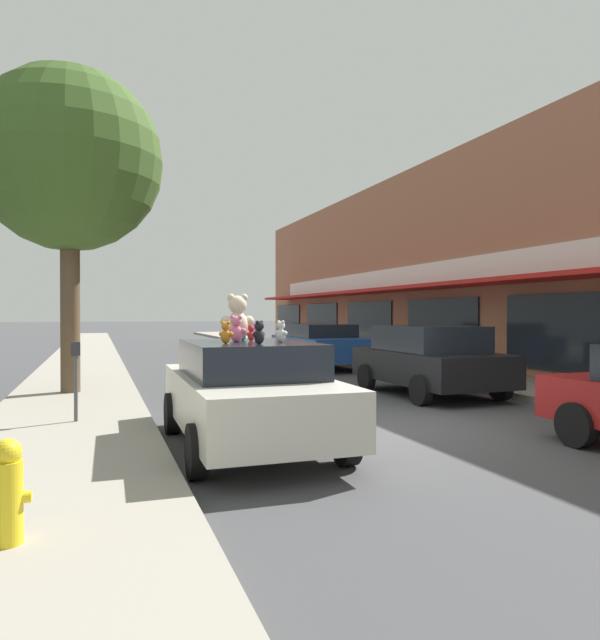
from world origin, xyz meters
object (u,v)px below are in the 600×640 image
Objects in this scene: teddy_bear_black at (259,333)px; parked_car_far_right at (318,344)px; teddy_bear_white at (281,332)px; teddy_bear_orange at (226,333)px; teddy_bear_teal at (243,333)px; parking_meter at (76,371)px; fire_hydrant at (7,491)px; parked_car_far_center at (429,359)px; plush_art_car at (249,391)px; teddy_bear_giant at (237,318)px; teddy_bear_purple at (257,332)px; teddy_bear_pink at (236,329)px; teddy_bear_red at (251,333)px; street_tree at (70,161)px.

teddy_bear_black is 0.07× the size of parked_car_far_right.
teddy_bear_white reaches higher than parked_car_far_right.
teddy_bear_black is 0.50m from teddy_bear_orange.
teddy_bear_orange is (-0.37, 0.33, -0.00)m from teddy_bear_black.
teddy_bear_teal is 0.18× the size of parking_meter.
parking_meter is at bearing 86.44° from fire_hydrant.
parked_car_far_center is (4.83, 3.88, -0.79)m from teddy_bear_white.
teddy_bear_orange is 3.67m from fire_hydrant.
plush_art_car is 14.02× the size of teddy_bear_white.
teddy_bear_giant is at bearing -35.41° from parking_meter.
teddy_bear_purple reaches higher than fire_hydrant.
teddy_bear_black is 0.39× the size of fire_hydrant.
plush_art_car is 3.34× the size of parking_meter.
parked_car_far_right is at bearing -48.19° from teddy_bear_white.
parked_car_far_center is at bearing -116.21° from teddy_bear_pink.
teddy_bear_orange reaches higher than plush_art_car.
teddy_bear_pink is 3.04m from parking_meter.
teddy_bear_red is 0.38m from teddy_bear_pink.
plush_art_car is 11.34× the size of teddy_bear_pink.
teddy_bear_giant reaches higher than teddy_bear_pink.
street_tree is at bearing -6.22° from teddy_bear_teal.
teddy_bear_red is (0.09, 0.22, 0.81)m from plush_art_car.
teddy_bear_giant is 1.83× the size of teddy_bear_pink.
teddy_bear_red is at bearing -64.17° from street_tree.
teddy_bear_pink is 7.13m from street_tree.
teddy_bear_giant reaches higher than parked_car_far_center.
parked_car_far_right is (5.21, 10.55, 0.03)m from plush_art_car.
teddy_bear_white is (0.41, 0.37, -0.00)m from teddy_bear_black.
parked_car_far_center is 9.15m from street_tree.
teddy_bear_red is 4.37m from fire_hydrant.
street_tree is 9.89m from fire_hydrant.
teddy_bear_orange reaches higher than fire_hydrant.
teddy_bear_purple is 5.88m from parked_car_far_center.
fire_hydrant is at bearing -90.55° from street_tree.
parked_car_far_center is (5.24, 4.26, -0.79)m from teddy_bear_black.
teddy_bear_black is 1.21m from teddy_bear_purple.
parking_meter is at bearing -4.17° from teddy_bear_orange.
teddy_bear_red is at bearing -137.32° from teddy_bear_black.
plush_art_car is 1.10m from teddy_bear_giant.
teddy_bear_pink is at bearing 40.45° from teddy_bear_white.
plush_art_car is 0.98m from teddy_bear_orange.
parked_car_far_center is (4.95, 3.08, -0.76)m from teddy_bear_purple.
teddy_bear_white is at bearing -141.18° from parked_car_far_center.
plush_art_car is at bearing -131.98° from teddy_bear_black.
plush_art_car is 0.60× the size of street_tree.
teddy_bear_white reaches higher than parked_car_far_center.
teddy_bear_red is (0.16, -0.18, -0.22)m from teddy_bear_giant.
parked_car_far_center is (5.27, 3.19, -0.97)m from teddy_bear_giant.
teddy_bear_teal is at bearing -117.27° from parked_car_far_right.
teddy_bear_pink reaches higher than parked_car_far_center.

